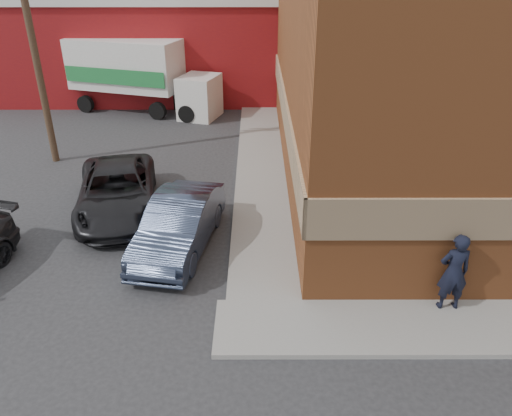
% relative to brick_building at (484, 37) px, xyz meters
% --- Properties ---
extents(ground, '(90.00, 90.00, 0.00)m').
position_rel_brick_building_xyz_m(ground, '(-8.50, -9.00, -4.68)').
color(ground, '#28282B').
rests_on(ground, ground).
extents(brick_building, '(14.25, 18.25, 9.36)m').
position_rel_brick_building_xyz_m(brick_building, '(0.00, 0.00, 0.00)').
color(brick_building, brown).
rests_on(brick_building, ground).
extents(sidewalk_west, '(1.80, 18.00, 0.12)m').
position_rel_brick_building_xyz_m(sidewalk_west, '(-7.90, 0.00, -4.62)').
color(sidewalk_west, gray).
rests_on(sidewalk_west, ground).
extents(warehouse, '(16.30, 8.30, 5.60)m').
position_rel_brick_building_xyz_m(warehouse, '(-14.50, 11.00, -1.87)').
color(warehouse, maroon).
rests_on(warehouse, ground).
extents(utility_pole, '(2.00, 0.26, 9.00)m').
position_rel_brick_building_xyz_m(utility_pole, '(-16.00, 0.00, 0.06)').
color(utility_pole, '#4A3725').
rests_on(utility_pole, ground).
extents(man, '(0.73, 0.50, 1.92)m').
position_rel_brick_building_xyz_m(man, '(-3.69, -9.25, -3.60)').
color(man, black).
rests_on(man, sidewalk_south).
extents(sedan, '(2.31, 4.68, 1.48)m').
position_rel_brick_building_xyz_m(sedan, '(-10.20, -6.47, -3.95)').
color(sedan, '#2F394F').
rests_on(sedan, ground).
extents(suv_a, '(3.43, 5.58, 1.44)m').
position_rel_brick_building_xyz_m(suv_a, '(-12.42, -4.31, -3.96)').
color(suv_a, black).
rests_on(suv_a, ground).
extents(box_truck, '(7.52, 4.20, 3.56)m').
position_rel_brick_building_xyz_m(box_truck, '(-13.88, 6.66, -2.63)').
color(box_truck, white).
rests_on(box_truck, ground).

